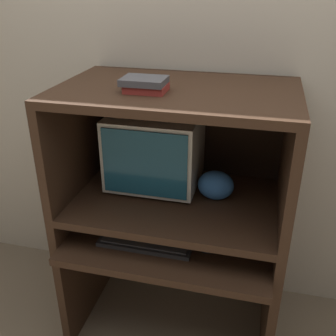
{
  "coord_description": "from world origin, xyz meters",
  "views": [
    {
      "loc": [
        0.36,
        -1.26,
        1.75
      ],
      "look_at": [
        -0.04,
        0.33,
        0.94
      ],
      "focal_mm": 42.0,
      "sensor_mm": 36.0,
      "label": 1
    }
  ],
  "objects_px": {
    "book_stack": "(145,84)",
    "snack_bag": "(216,185)",
    "crt_monitor": "(155,149)",
    "keyboard": "(146,242)",
    "mouse": "(206,250)"
  },
  "relations": [
    {
      "from": "keyboard",
      "to": "mouse",
      "type": "relative_size",
      "value": 7.24
    },
    {
      "from": "book_stack",
      "to": "crt_monitor",
      "type": "bearing_deg",
      "value": 95.71
    },
    {
      "from": "crt_monitor",
      "to": "book_stack",
      "type": "relative_size",
      "value": 2.41
    },
    {
      "from": "keyboard",
      "to": "snack_bag",
      "type": "bearing_deg",
      "value": 40.2
    },
    {
      "from": "book_stack",
      "to": "snack_bag",
      "type": "bearing_deg",
      "value": 24.19
    },
    {
      "from": "crt_monitor",
      "to": "keyboard",
      "type": "xyz_separation_m",
      "value": [
        0.04,
        -0.3,
        -0.33
      ]
    },
    {
      "from": "keyboard",
      "to": "snack_bag",
      "type": "relative_size",
      "value": 2.52
    },
    {
      "from": "keyboard",
      "to": "snack_bag",
      "type": "distance_m",
      "value": 0.42
    },
    {
      "from": "mouse",
      "to": "book_stack",
      "type": "distance_m",
      "value": 0.77
    },
    {
      "from": "crt_monitor",
      "to": "mouse",
      "type": "distance_m",
      "value": 0.54
    },
    {
      "from": "mouse",
      "to": "snack_bag",
      "type": "distance_m",
      "value": 0.31
    },
    {
      "from": "mouse",
      "to": "snack_bag",
      "type": "height_order",
      "value": "snack_bag"
    },
    {
      "from": "crt_monitor",
      "to": "keyboard",
      "type": "distance_m",
      "value": 0.45
    },
    {
      "from": "mouse",
      "to": "snack_bag",
      "type": "relative_size",
      "value": 0.35
    },
    {
      "from": "crt_monitor",
      "to": "book_stack",
      "type": "bearing_deg",
      "value": -84.29
    }
  ]
}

